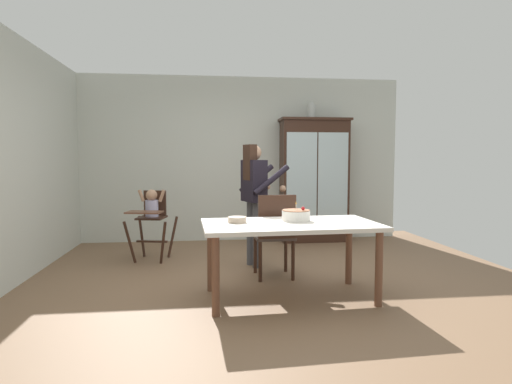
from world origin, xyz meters
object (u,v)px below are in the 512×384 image
(adult_person, at_px, (254,190))
(high_chair_with_toddler, at_px, (152,212))
(serving_bowl, at_px, (237,220))
(dining_table, at_px, (290,232))
(ceramic_vase, at_px, (311,111))
(china_cabinet, at_px, (314,180))
(birthday_cake, at_px, (296,215))
(dining_chair_far_side, at_px, (275,230))

(adult_person, bearing_deg, high_chair_with_toddler, 50.41)
(adult_person, xyz_separation_m, serving_bowl, (-0.31, -1.20, -0.20))
(dining_table, bearing_deg, high_chair_with_toddler, 130.98)
(adult_person, bearing_deg, serving_bowl, 145.85)
(ceramic_vase, distance_m, dining_table, 3.31)
(china_cabinet, bearing_deg, dining_table, -108.92)
(adult_person, bearing_deg, china_cabinet, -56.90)
(serving_bowl, bearing_deg, adult_person, 75.63)
(serving_bowl, bearing_deg, birthday_cake, 4.83)
(adult_person, bearing_deg, birthday_cake, 174.07)
(serving_bowl, relative_size, dining_chair_far_side, 0.19)
(dining_chair_far_side, bearing_deg, china_cabinet, -116.67)
(ceramic_vase, distance_m, high_chair_with_toddler, 3.04)
(high_chair_with_toddler, relative_size, dining_chair_far_side, 0.99)
(ceramic_vase, height_order, dining_chair_far_side, ceramic_vase)
(ceramic_vase, xyz_separation_m, dining_table, (-0.91, -2.82, -1.48))
(china_cabinet, distance_m, dining_chair_far_side, 2.41)
(dining_table, xyz_separation_m, dining_chair_far_side, (-0.03, 0.67, -0.10))
(china_cabinet, relative_size, ceramic_vase, 7.45)
(high_chair_with_toddler, bearing_deg, china_cabinet, 34.86)
(high_chair_with_toddler, distance_m, birthday_cake, 2.29)
(ceramic_vase, distance_m, adult_person, 2.23)
(serving_bowl, bearing_deg, ceramic_vase, 62.62)
(ceramic_vase, bearing_deg, dining_table, -107.94)
(adult_person, relative_size, dining_table, 0.89)
(china_cabinet, bearing_deg, adult_person, -127.12)
(birthday_cake, xyz_separation_m, serving_bowl, (-0.59, -0.05, -0.03))
(adult_person, distance_m, dining_table, 1.33)
(dining_chair_far_side, bearing_deg, birthday_cake, 100.68)
(china_cabinet, height_order, high_chair_with_toddler, china_cabinet)
(ceramic_vase, bearing_deg, adult_person, -125.80)
(china_cabinet, xyz_separation_m, high_chair_with_toddler, (-2.49, -1.06, -0.36))
(adult_person, bearing_deg, dining_table, 169.07)
(ceramic_vase, bearing_deg, china_cabinet, -4.10)
(china_cabinet, distance_m, adult_person, 1.93)
(china_cabinet, height_order, birthday_cake, china_cabinet)
(ceramic_vase, xyz_separation_m, serving_bowl, (-1.42, -2.74, -1.36))
(birthday_cake, xyz_separation_m, dining_chair_far_side, (-0.12, 0.54, -0.24))
(adult_person, height_order, dining_chair_far_side, adult_person)
(dining_chair_far_side, bearing_deg, high_chair_with_toddler, -37.89)
(china_cabinet, distance_m, ceramic_vase, 1.12)
(dining_table, xyz_separation_m, birthday_cake, (0.08, 0.13, 0.14))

